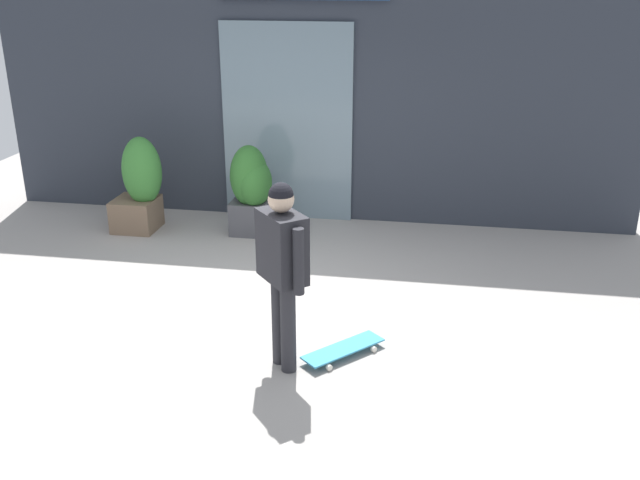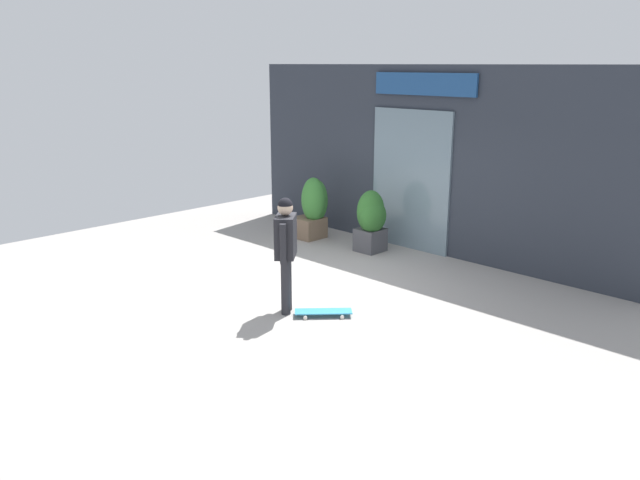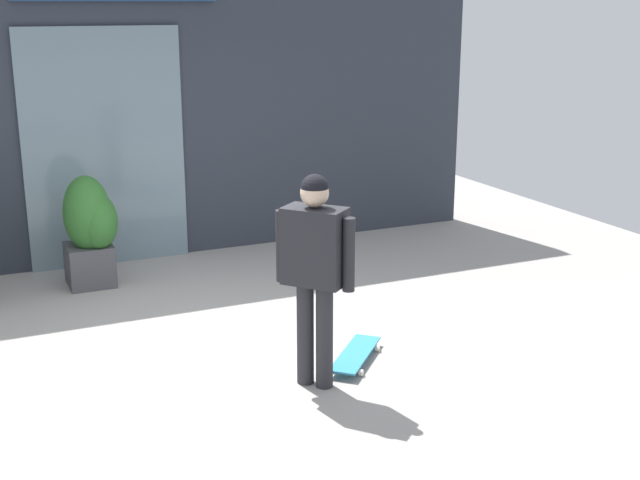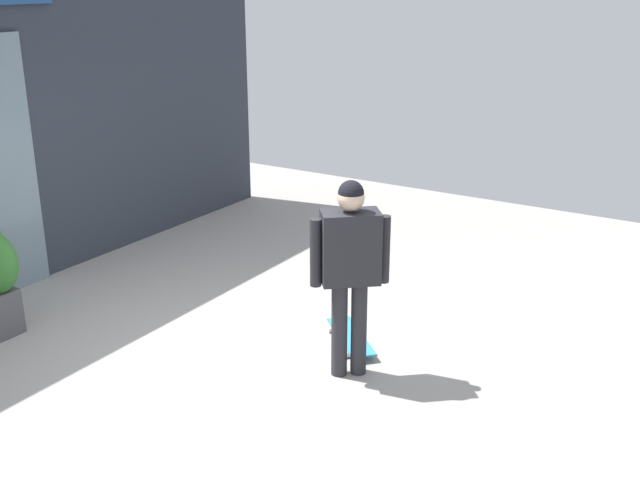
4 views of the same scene
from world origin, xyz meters
TOP-DOWN VIEW (x-y plane):
  - ground_plane at (0.00, 0.00)m, footprint 12.00×12.00m
  - skateboarder at (0.48, -0.96)m, footprint 0.49×0.51m
  - skateboard at (0.96, -0.71)m, footprint 0.70×0.73m

SIDE VIEW (x-z plane):
  - ground_plane at x=0.00m, z-range 0.00..0.00m
  - skateboard at x=0.96m, z-range 0.03..0.10m
  - skateboarder at x=0.48m, z-range 0.18..1.82m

